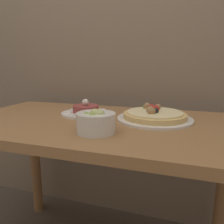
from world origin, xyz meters
TOP-DOWN VIEW (x-y plane):
  - back_wall at (0.00, 0.79)m, footprint 8.00×0.05m
  - dining_table at (0.00, 0.33)m, footprint 1.24×0.67m
  - pizza_plate at (0.23, 0.41)m, footprint 0.32×0.32m
  - tartare_plate at (-0.10, 0.43)m, footprint 0.23×0.23m
  - small_bowl at (0.06, 0.17)m, footprint 0.14×0.14m

SIDE VIEW (x-z plane):
  - dining_table at x=0.00m, z-range 0.26..1.00m
  - tartare_plate at x=-0.10m, z-range 0.72..0.80m
  - pizza_plate at x=0.23m, z-range 0.73..0.80m
  - small_bowl at x=0.06m, z-range 0.74..0.83m
  - back_wall at x=0.00m, z-range 0.00..2.60m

